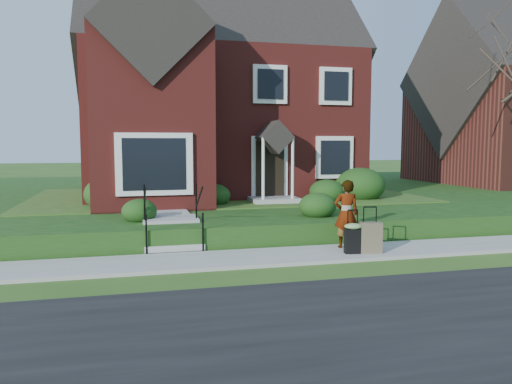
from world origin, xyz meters
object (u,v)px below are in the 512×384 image
object	(u,v)px
front_steps	(172,228)
woman	(346,214)
suitcase_olive	(370,237)
suitcase_black	(353,236)

from	to	relation	value
front_steps	woman	bearing A→B (deg)	-19.92
woman	suitcase_olive	world-z (taller)	woman
front_steps	woman	world-z (taller)	woman
woman	suitcase_olive	size ratio (longest dim) A/B	1.54
woman	suitcase_black	xyz separation A→B (m)	(-0.11, -0.64, -0.43)
front_steps	suitcase_black	distance (m)	4.48
suitcase_olive	woman	bearing A→B (deg)	124.93
front_steps	suitcase_olive	size ratio (longest dim) A/B	1.89
suitcase_black	suitcase_olive	world-z (taller)	suitcase_olive
suitcase_olive	suitcase_black	bearing A→B (deg)	-175.78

